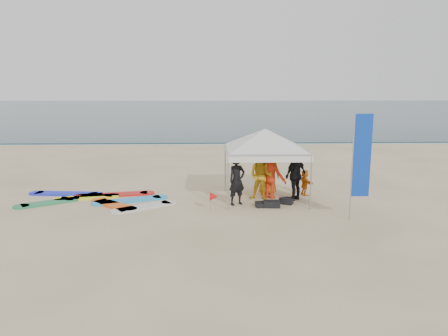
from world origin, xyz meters
TOP-DOWN VIEW (x-y plane):
  - ground at (0.00, 0.00)m, footprint 120.00×120.00m
  - ocean at (0.00, 60.00)m, footprint 160.00×84.00m
  - shoreline_foam at (0.00, 18.20)m, footprint 160.00×1.20m
  - person_black_a at (1.42, 2.10)m, footprint 0.75×0.66m
  - person_yellow at (2.32, 2.74)m, footprint 1.04×0.93m
  - person_orange_a at (2.72, 2.97)m, footprint 1.35×1.24m
  - person_black_b at (3.56, 2.67)m, footprint 1.10×1.07m
  - person_orange_b at (2.67, 3.54)m, footprint 0.91×0.61m
  - person_seated at (4.06, 3.36)m, footprint 0.48×0.94m
  - canopy_tent at (2.46, 2.83)m, footprint 3.89×3.89m
  - feather_flag at (5.01, 0.18)m, footprint 0.57×0.04m
  - marker_pennant at (0.62, 1.32)m, footprint 0.28×0.28m
  - gear_pile at (2.71, 1.91)m, footprint 1.37×0.87m
  - surfboard_spread at (-3.45, 2.81)m, footprint 5.35×3.04m

SIDE VIEW (x-z plane):
  - ground at x=0.00m, z-range 0.00..0.00m
  - shoreline_foam at x=0.00m, z-range 0.00..0.01m
  - surfboard_spread at x=-3.45m, z-range 0.00..0.07m
  - ocean at x=0.00m, z-range 0.00..0.08m
  - gear_pile at x=2.71m, z-range -0.01..0.21m
  - person_seated at x=4.06m, z-range 0.00..0.97m
  - marker_pennant at x=0.62m, z-range 0.18..0.81m
  - person_black_a at x=1.42m, z-range 0.00..1.71m
  - person_yellow at x=2.32m, z-range 0.00..1.75m
  - person_orange_b at x=2.67m, z-range 0.00..1.81m
  - person_orange_a at x=2.72m, z-range 0.00..1.82m
  - person_black_b at x=3.56m, z-range 0.00..1.85m
  - feather_flag at x=5.01m, z-range 0.30..3.65m
  - canopy_tent at x=2.46m, z-range 1.09..4.02m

